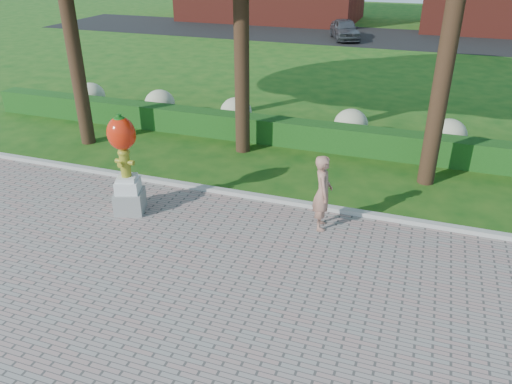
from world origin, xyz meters
TOP-DOWN VIEW (x-y plane):
  - ground at (0.00, 0.00)m, footprint 100.00×100.00m
  - curb at (0.00, 3.00)m, footprint 40.00×0.18m
  - lawn_hedge at (0.00, 7.00)m, footprint 24.00×0.70m
  - hydrangea_row at (0.57, 8.00)m, footprint 20.10×1.10m
  - street at (0.00, 28.00)m, footprint 50.00×8.00m
  - hydrant_sculpture at (-3.15, 1.37)m, footprint 0.84×0.84m
  - woman at (1.34, 2.16)m, footprint 0.58×0.73m
  - parked_car at (-2.53, 26.38)m, footprint 2.81×4.12m

SIDE VIEW (x-z plane):
  - ground at x=0.00m, z-range 0.00..0.00m
  - street at x=0.00m, z-range 0.00..0.02m
  - curb at x=0.00m, z-range 0.00..0.15m
  - lawn_hedge at x=0.00m, z-range 0.00..0.80m
  - hydrangea_row at x=0.57m, z-range 0.06..1.04m
  - parked_car at x=-2.53m, z-range 0.02..1.32m
  - woman at x=1.34m, z-range 0.04..1.79m
  - hydrant_sculpture at x=-3.15m, z-range 0.11..2.54m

